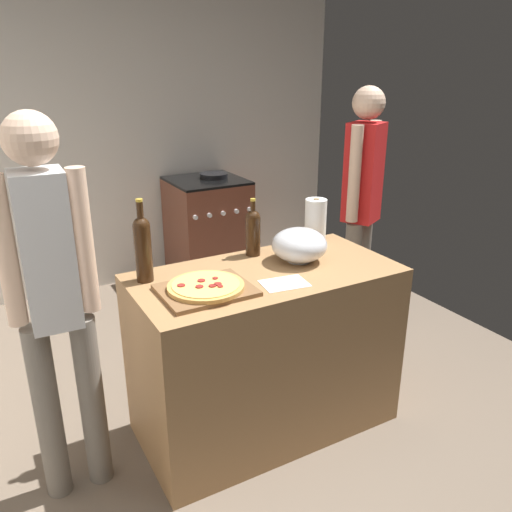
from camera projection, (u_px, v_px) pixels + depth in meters
ground_plane at (214, 356)px, 3.47m from camera, size 3.81×3.65×0.02m
kitchen_wall_rear at (130, 131)px, 4.30m from camera, size 3.81×0.10×2.60m
counter at (265, 351)px, 2.67m from camera, size 1.30×0.65×0.88m
cutting_board at (206, 290)px, 2.29m from camera, size 0.40×0.32×0.02m
pizza at (206, 286)px, 2.28m from camera, size 0.34×0.34×0.03m
mixing_bowl at (299, 245)px, 2.62m from camera, size 0.28×0.28×0.17m
paper_towel_roll at (315, 222)px, 2.86m from camera, size 0.12×0.12×0.26m
wine_bottle_clear at (143, 246)px, 2.35m from camera, size 0.08×0.08×0.39m
wine_bottle_green at (253, 231)px, 2.69m from camera, size 0.08×0.08×0.30m
recipe_sheet at (284, 283)px, 2.38m from camera, size 0.23×0.18×0.00m
stove at (208, 231)px, 4.50m from camera, size 0.60×0.64×0.96m
person_in_stripes at (53, 295)px, 2.08m from camera, size 0.36×0.21×1.68m
person_in_red at (362, 200)px, 3.41m from camera, size 0.34×0.27×1.71m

